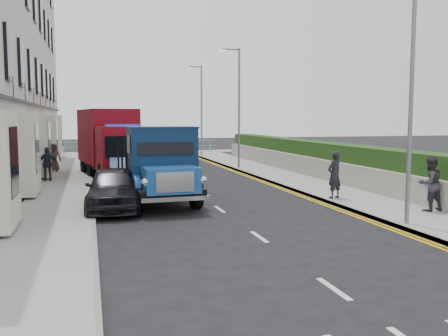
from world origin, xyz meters
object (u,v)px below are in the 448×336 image
lamp_mid (237,101)px  bedford_lorry (161,170)px  red_lorry (110,141)px  pedestrian_east_near (334,175)px  lamp_near (408,81)px  parked_car_front (113,188)px  lamp_far (200,105)px

lamp_mid → bedford_lorry: 12.58m
lamp_mid → red_lorry: (-7.27, -1.95, -2.16)m
lamp_mid → pedestrian_east_near: size_ratio=4.09×
lamp_near → red_lorry: size_ratio=1.02×
lamp_mid → parked_car_front: bearing=-124.2°
lamp_far → pedestrian_east_near: 21.78m
lamp_far → parked_car_front: lamp_far is taller
bedford_lorry → parked_car_front: bedford_lorry is taller
red_lorry → parked_car_front: (-0.31, -9.22, -1.13)m
lamp_near → bedford_lorry: 8.39m
lamp_far → bedford_lorry: (-5.92, -20.74, -2.76)m
lamp_near → pedestrian_east_near: (0.22, 4.44, -3.02)m
bedford_lorry → pedestrian_east_near: 6.21m
lamp_mid → pedestrian_east_near: 11.95m
lamp_near → lamp_mid: 16.00m
red_lorry → pedestrian_east_near: 12.22m
bedford_lorry → red_lorry: (-1.34, 8.80, 0.61)m
parked_car_front → pedestrian_east_near: size_ratio=2.45×
lamp_near → lamp_far: same height
pedestrian_east_near → lamp_far: bearing=-112.5°
lamp_near → lamp_mid: same height
parked_car_front → pedestrian_east_near: pedestrian_east_near is taller
lamp_near → red_lorry: bearing=117.4°
red_lorry → parked_car_front: bearing=-101.8°
lamp_far → red_lorry: 14.15m
lamp_mid → red_lorry: lamp_mid is taller
lamp_far → bedford_lorry: 21.75m
bedford_lorry → pedestrian_east_near: bedford_lorry is taller
lamp_far → parked_car_front: 22.72m
red_lorry → pedestrian_east_near: size_ratio=4.02×
pedestrian_east_near → bedford_lorry: bearing=-30.6°
lamp_far → pedestrian_east_near: (0.22, -21.56, -3.02)m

